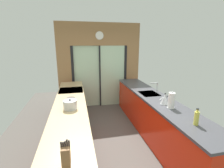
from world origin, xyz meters
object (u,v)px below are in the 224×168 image
object	(u,v)px
kettle	(165,99)
paper_towel_roll	(171,101)
oven_range	(72,107)
mixing_bowl	(71,99)
stock_pot	(70,105)
knife_block	(66,155)
soap_bottle	(196,118)

from	to	relation	value
kettle	paper_towel_roll	size ratio (longest dim) A/B	0.81
oven_range	mixing_bowl	bearing A→B (deg)	-88.73
stock_pot	kettle	xyz separation A→B (m)	(1.78, -0.14, 0.02)
knife_block	kettle	world-z (taller)	knife_block
knife_block	mixing_bowl	bearing A→B (deg)	90.00
kettle	soap_bottle	world-z (taller)	soap_bottle
stock_pot	soap_bottle	world-z (taller)	soap_bottle
knife_block	paper_towel_roll	bearing A→B (deg)	30.85
mixing_bowl	soap_bottle	world-z (taller)	soap_bottle
paper_towel_roll	oven_range	bearing A→B (deg)	138.10
knife_block	soap_bottle	bearing A→B (deg)	13.32
stock_pot	kettle	size ratio (longest dim) A/B	0.96
kettle	soap_bottle	size ratio (longest dim) A/B	1.03
stock_pot	paper_towel_roll	xyz separation A→B (m)	(1.78, -0.35, 0.06)
oven_range	soap_bottle	world-z (taller)	soap_bottle
oven_range	stock_pot	distance (m)	1.37
kettle	oven_range	bearing A→B (deg)	142.20
knife_block	stock_pot	bearing A→B (deg)	90.00
oven_range	stock_pot	xyz separation A→B (m)	(0.02, -1.26, 0.54)
knife_block	paper_towel_roll	distance (m)	2.07
stock_pot	soap_bottle	bearing A→B (deg)	-29.24
oven_range	soap_bottle	bearing A→B (deg)	-51.44
knife_block	stock_pot	xyz separation A→B (m)	(-0.00, 1.42, -0.03)
mixing_bowl	paper_towel_roll	world-z (taller)	paper_towel_roll
soap_bottle	kettle	bearing A→B (deg)	89.85
knife_block	soap_bottle	distance (m)	1.83
oven_range	paper_towel_roll	distance (m)	2.49
oven_range	kettle	xyz separation A→B (m)	(1.80, -1.40, 0.56)
knife_block	kettle	distance (m)	2.19
mixing_bowl	kettle	world-z (taller)	kettle
stock_pot	knife_block	bearing A→B (deg)	-90.00
paper_towel_roll	stock_pot	bearing A→B (deg)	168.74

